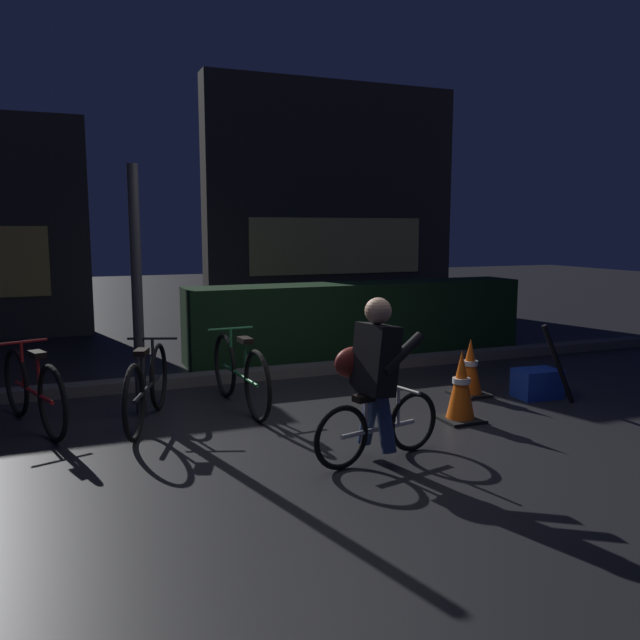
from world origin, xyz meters
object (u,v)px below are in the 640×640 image
object	(u,v)px
parked_bike_center_left	(147,387)
closed_umbrella	(558,364)
parked_bike_center_right	(240,374)
cyclist	(374,379)
blue_crate	(537,383)
street_post	(137,292)
traffic_cone_near	(461,387)
parked_bike_left_mid	(33,390)
traffic_cone_far	(470,368)

from	to	relation	value
parked_bike_center_left	closed_umbrella	world-z (taller)	closed_umbrella
parked_bike_center_right	cyclist	distance (m)	1.89
blue_crate	closed_umbrella	bearing A→B (deg)	-81.33
parked_bike_center_right	cyclist	world-z (taller)	cyclist
street_post	parked_bike_center_left	xyz separation A→B (m)	(0.02, -0.31, -0.82)
parked_bike_center_left	traffic_cone_near	xyz separation A→B (m)	(2.66, -0.99, -0.02)
street_post	cyclist	distance (m)	2.48
parked_bike_center_left	traffic_cone_near	world-z (taller)	parked_bike_center_left
parked_bike_left_mid	blue_crate	xyz separation A→B (m)	(4.81, -0.83, -0.19)
traffic_cone_far	traffic_cone_near	bearing A→B (deg)	-129.67
street_post	traffic_cone_near	world-z (taller)	street_post
parked_bike_left_mid	cyclist	distance (m)	3.05
street_post	parked_bike_center_right	bearing A→B (deg)	-8.04
parked_bike_center_right	blue_crate	world-z (taller)	parked_bike_center_right
parked_bike_left_mid	blue_crate	bearing A→B (deg)	-118.50
cyclist	traffic_cone_far	bearing A→B (deg)	23.94
parked_bike_left_mid	parked_bike_center_right	size ratio (longest dim) A/B	0.93
parked_bike_center_right	traffic_cone_far	size ratio (longest dim) A/B	2.72
street_post	blue_crate	world-z (taller)	street_post
parked_bike_left_mid	traffic_cone_far	bearing A→B (deg)	-115.36
street_post	traffic_cone_far	bearing A→B (deg)	-9.67
traffic_cone_near	traffic_cone_far	distance (m)	0.96
parked_bike_left_mid	cyclist	bearing A→B (deg)	-146.02
street_post	traffic_cone_near	xyz separation A→B (m)	(2.68, -1.30, -0.84)
closed_umbrella	parked_bike_center_right	bearing A→B (deg)	0.36
street_post	cyclist	size ratio (longest dim) A/B	1.87
blue_crate	parked_bike_center_left	bearing A→B (deg)	171.40
parked_bike_left_mid	traffic_cone_near	distance (m)	3.81
closed_umbrella	parked_bike_center_left	bearing A→B (deg)	7.04
parked_bike_center_right	blue_crate	distance (m)	3.07
street_post	closed_umbrella	distance (m)	4.16
street_post	closed_umbrella	bearing A→B (deg)	-16.31
parked_bike_center_left	cyclist	bearing A→B (deg)	-117.38
cyclist	blue_crate	bearing A→B (deg)	10.00
parked_bike_center_left	parked_bike_center_right	size ratio (longest dim) A/B	0.93
traffic_cone_near	cyclist	world-z (taller)	cyclist
traffic_cone_far	cyclist	distance (m)	2.28
parked_bike_center_right	parked_bike_center_left	bearing A→B (deg)	98.09
traffic_cone_near	closed_umbrella	distance (m)	1.26
cyclist	closed_umbrella	xyz separation A→B (m)	(2.44, 0.76, -0.23)
parked_bike_center_right	traffic_cone_far	bearing A→B (deg)	-103.66
traffic_cone_far	parked_bike_left_mid	bearing A→B (deg)	173.40
parked_bike_left_mid	traffic_cone_near	bearing A→B (deg)	-127.54
parked_bike_center_left	traffic_cone_far	bearing A→B (deg)	-74.32
parked_bike_center_right	closed_umbrella	world-z (taller)	closed_umbrella
parked_bike_center_left	traffic_cone_far	xyz separation A→B (m)	(3.27, -0.25, -0.05)
parked_bike_center_left	traffic_cone_near	size ratio (longest dim) A/B	2.33
parked_bike_center_left	blue_crate	size ratio (longest dim) A/B	3.49
street_post	blue_crate	bearing A→B (deg)	-13.02
parked_bike_center_left	parked_bike_center_right	distance (m)	0.92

